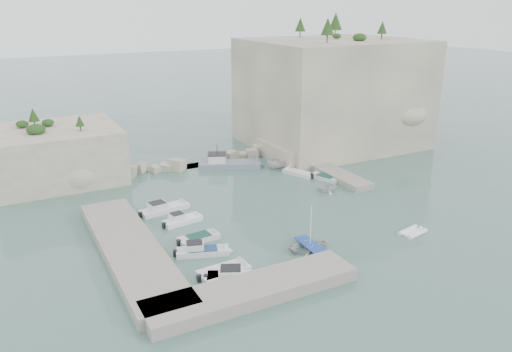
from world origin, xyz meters
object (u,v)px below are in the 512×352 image
work_boat (230,167)px  rowboat (310,249)px  tender_east_b (325,180)px  motorboat_b (183,223)px  motorboat_d (203,254)px  tender_east_a (327,191)px  tender_east_d (281,168)px  motorboat_c (199,241)px  motorboat_e (224,274)px  inflatable_dinghy (412,234)px  tender_east_c (298,175)px  motorboat_a (165,211)px  motorboat_f (241,281)px

work_boat → rowboat: bearing=-73.8°
rowboat → tender_east_b: (12.92, 15.73, 0.00)m
motorboat_b → work_boat: (12.61, 15.18, 0.00)m
motorboat_d → tender_east_a: 21.69m
tender_east_a → tender_east_d: (-0.28, 10.82, 0.00)m
motorboat_c → work_boat: (12.63, 19.96, 0.00)m
motorboat_e → motorboat_d: bearing=89.2°
inflatable_dinghy → tender_east_c: 21.22m
tender_east_a → work_boat: size_ratio=0.29×
tender_east_d → work_boat: 7.49m
motorboat_d → work_boat: 26.43m
motorboat_b → tender_east_d: tender_east_d is taller
tender_east_a → tender_east_b: size_ratio=0.61×
motorboat_d → tender_east_d: bearing=62.9°
motorboat_a → motorboat_b: bearing=-89.0°
motorboat_e → motorboat_c: bearing=82.0°
motorboat_b → motorboat_a: bearing=91.1°
motorboat_e → tender_east_b: same height
motorboat_b → motorboat_c: bearing=-100.0°
motorboat_a → tender_east_a: size_ratio=2.17×
motorboat_b → tender_east_b: motorboat_b is taller
tender_east_d → motorboat_f: bearing=153.6°
motorboat_a → motorboat_f: bearing=-96.2°
motorboat_a → motorboat_c: motorboat_a is taller
motorboat_b → inflatable_dinghy: size_ratio=1.51×
motorboat_d → motorboat_e: 4.29m
motorboat_a → motorboat_d: 11.60m
tender_east_b → motorboat_b: bearing=82.2°
motorboat_a → motorboat_c: (0.72, -8.75, 0.00)m
motorboat_d → rowboat: 10.31m
motorboat_e → rowboat: 9.33m
rowboat → inflatable_dinghy: (11.24, -2.11, 0.00)m
motorboat_b → motorboat_d: size_ratio=0.86×
tender_east_b → rowboat: bearing=121.6°
rowboat → inflatable_dinghy: size_ratio=1.35×
motorboat_a → tender_east_c: motorboat_a is taller
inflatable_dinghy → motorboat_d: bearing=153.2°
tender_east_d → motorboat_d: bearing=144.3°
motorboat_f → work_boat: 31.33m
motorboat_b → motorboat_e: 11.92m
motorboat_c → tender_east_d: 25.00m
motorboat_d → inflatable_dinghy: size_ratio=1.75×
motorboat_d → rowboat: (9.58, -3.82, 0.00)m
tender_east_a → work_boat: bearing=42.6°
motorboat_d → motorboat_e: bearing=-67.4°
tender_east_a → motorboat_d: bearing=130.1°
motorboat_b → tender_east_d: size_ratio=1.06×
rowboat → inflatable_dinghy: 11.44m
motorboat_c → work_boat: size_ratio=0.47×
rowboat → tender_east_d: size_ratio=0.94×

